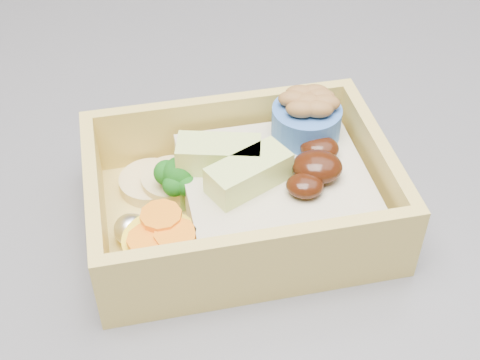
{
  "coord_description": "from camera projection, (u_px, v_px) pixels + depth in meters",
  "views": [
    {
      "loc": [
        -0.06,
        -0.33,
        1.23
      ],
      "look_at": [
        -0.08,
        -0.03,
        0.96
      ],
      "focal_mm": 50.0,
      "sensor_mm": 36.0,
      "label": 1
    }
  ],
  "objects": [
    {
      "name": "bento_box",
      "position": [
        248.0,
        190.0,
        0.42
      ],
      "size": [
        0.22,
        0.18,
        0.07
      ],
      "rotation": [
        0.0,
        0.0,
        0.28
      ],
      "color": "#D7BB59",
      "rests_on": "island"
    }
  ]
}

